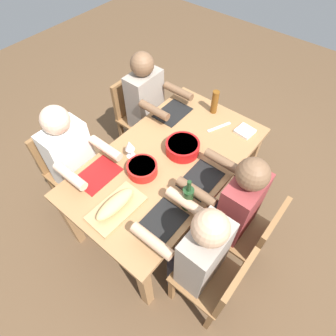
{
  "coord_description": "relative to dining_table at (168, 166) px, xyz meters",
  "views": [
    {
      "loc": [
        1.1,
        0.9,
        2.44
      ],
      "look_at": [
        0.0,
        0.0,
        0.63
      ],
      "focal_mm": 30.17,
      "sensor_mm": 36.0,
      "label": 1
    }
  ],
  "objects": [
    {
      "name": "placemat_far_right",
      "position": [
        0.45,
        0.31,
        0.09
      ],
      "size": [
        0.32,
        0.23,
        0.01
      ],
      "primitive_type": "cube",
      "color": "black",
      "rests_on": "dining_table"
    },
    {
      "name": "carving_knife",
      "position": [
        -0.56,
        0.12,
        0.09
      ],
      "size": [
        0.22,
        0.11,
        0.01
      ],
      "primitive_type": "cube",
      "rotation": [
        0.0,
        0.0,
        2.73
      ],
      "color": "silver",
      "rests_on": "dining_table"
    },
    {
      "name": "cutting_board",
      "position": [
        0.57,
        0.01,
        0.1
      ],
      "size": [
        0.41,
        0.23,
        0.02
      ],
      "primitive_type": "cube",
      "rotation": [
        0.0,
        0.0,
        -0.03
      ],
      "color": "tan",
      "rests_on": "dining_table"
    },
    {
      "name": "wine_bottle",
      "position": [
        0.24,
        0.37,
        0.2
      ],
      "size": [
        0.08,
        0.08,
        0.29
      ],
      "color": "#193819",
      "rests_on": "dining_table"
    },
    {
      "name": "serving_bowl_greens",
      "position": [
        0.22,
        -0.07,
        0.13
      ],
      "size": [
        0.23,
        0.23,
        0.08
      ],
      "color": "red",
      "rests_on": "dining_table"
    },
    {
      "name": "bread_loaf",
      "position": [
        0.57,
        0.01,
        0.15
      ],
      "size": [
        0.32,
        0.12,
        0.09
      ],
      "primitive_type": "ellipsoid",
      "rotation": [
        0.0,
        0.0,
        -0.03
      ],
      "color": "tan",
      "rests_on": "cutting_board"
    },
    {
      "name": "diner_near_right",
      "position": [
        0.45,
        -0.61,
        0.04
      ],
      "size": [
        0.41,
        0.53,
        1.2
      ],
      "color": "#2D2D38",
      "rests_on": "ground_plane"
    },
    {
      "name": "wine_glass",
      "position": [
        0.16,
        -0.25,
        0.2
      ],
      "size": [
        0.08,
        0.08,
        0.17
      ],
      "color": "silver",
      "rests_on": "dining_table"
    },
    {
      "name": "chair_far_right",
      "position": [
        0.45,
        0.79,
        -0.17
      ],
      "size": [
        0.4,
        0.4,
        0.85
      ],
      "color": "olive",
      "rests_on": "ground_plane"
    },
    {
      "name": "beer_bottle",
      "position": [
        -0.7,
        -0.04,
        0.2
      ],
      "size": [
        0.06,
        0.06,
        0.22
      ],
      "primitive_type": "cylinder",
      "color": "brown",
      "rests_on": "dining_table"
    },
    {
      "name": "dining_table",
      "position": [
        0.0,
        0.0,
        0.0
      ],
      "size": [
        1.64,
        0.95,
        0.74
      ],
      "color": "#9E7044",
      "rests_on": "ground_plane"
    },
    {
      "name": "chair_near_left",
      "position": [
        -0.45,
        -0.79,
        -0.17
      ],
      "size": [
        0.4,
        0.4,
        0.85
      ],
      "color": "olive",
      "rests_on": "ground_plane"
    },
    {
      "name": "ground_plane",
      "position": [
        0.0,
        0.0,
        -0.65
      ],
      "size": [
        8.0,
        8.0,
        0.0
      ],
      "primitive_type": "plane",
      "color": "brown"
    },
    {
      "name": "diner_far_center",
      "position": [
        -0.0,
        0.61,
        0.04
      ],
      "size": [
        0.41,
        0.53,
        1.2
      ],
      "color": "#2D2D38",
      "rests_on": "ground_plane"
    },
    {
      "name": "placemat_near_left",
      "position": [
        -0.45,
        -0.31,
        0.09
      ],
      "size": [
        0.32,
        0.23,
        0.01
      ],
      "primitive_type": "cube",
      "color": "black",
      "rests_on": "dining_table"
    },
    {
      "name": "napkin_stack",
      "position": [
        -0.65,
        0.32,
        0.1
      ],
      "size": [
        0.15,
        0.15,
        0.02
      ],
      "primitive_type": "cube",
      "rotation": [
        0.0,
        0.0,
        -0.1
      ],
      "color": "white",
      "rests_on": "dining_table"
    },
    {
      "name": "serving_bowl_fruit",
      "position": [
        -0.14,
        0.04,
        0.14
      ],
      "size": [
        0.27,
        0.27,
        0.09
      ],
      "color": "red",
      "rests_on": "dining_table"
    },
    {
      "name": "chair_near_right",
      "position": [
        0.45,
        -0.79,
        -0.17
      ],
      "size": [
        0.4,
        0.4,
        0.85
      ],
      "color": "olive",
      "rests_on": "ground_plane"
    },
    {
      "name": "placemat_near_right",
      "position": [
        0.45,
        -0.31,
        0.09
      ],
      "size": [
        0.32,
        0.23,
        0.01
      ],
      "primitive_type": "cube",
      "color": "maroon",
      "rests_on": "dining_table"
    },
    {
      "name": "chair_far_center",
      "position": [
        0.0,
        0.79,
        -0.17
      ],
      "size": [
        0.4,
        0.4,
        0.85
      ],
      "color": "olive",
      "rests_on": "ground_plane"
    },
    {
      "name": "diner_near_left",
      "position": [
        -0.45,
        -0.61,
        0.04
      ],
      "size": [
        0.41,
        0.53,
        1.2
      ],
      "color": "#2D2D38",
      "rests_on": "ground_plane"
    },
    {
      "name": "diner_far_right",
      "position": [
        0.45,
        0.61,
        0.04
      ],
      "size": [
        0.41,
        0.53,
        1.2
      ],
      "color": "#2D2D38",
      "rests_on": "ground_plane"
    },
    {
      "name": "placemat_far_center",
      "position": [
        0.0,
        0.31,
        0.09
      ],
      "size": [
        0.32,
        0.23,
        0.01
      ],
      "primitive_type": "cube",
      "color": "black",
      "rests_on": "dining_table"
    }
  ]
}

